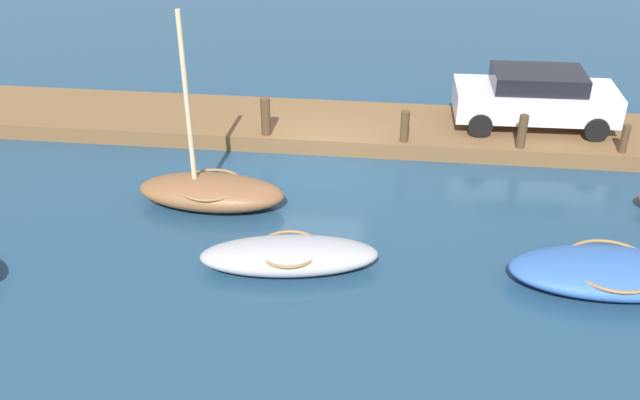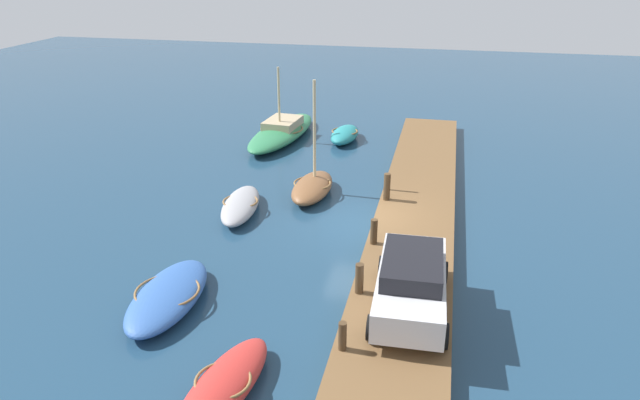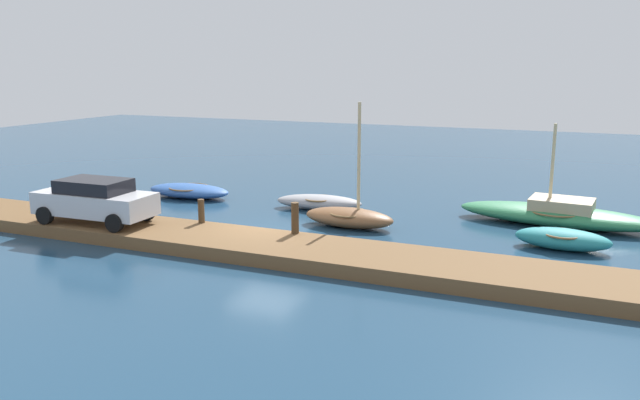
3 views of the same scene
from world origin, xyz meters
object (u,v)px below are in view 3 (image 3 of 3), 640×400
mooring_post_mid_east (201,211)px  parked_car (95,200)px  mooring_post_east (295,218)px  mooring_post_west (80,199)px  sailboat_green (557,214)px  dinghy_teal (563,239)px  motorboat_blue (189,191)px  rowboat_brown (349,216)px  mooring_post_mid_west (133,203)px  rowboat_red (91,197)px  rowboat_grey (319,202)px

mooring_post_mid_east → parked_car: parked_car is taller
mooring_post_east → mooring_post_west: bearing=180.0°
sailboat_green → mooring_post_east: size_ratio=7.12×
sailboat_green → parked_car: bearing=-147.1°
sailboat_green → dinghy_teal: size_ratio=2.42×
motorboat_blue → dinghy_teal: dinghy_teal is taller
motorboat_blue → mooring_post_west: 5.49m
rowboat_brown → mooring_post_mid_east: 5.49m
dinghy_teal → mooring_post_east: bearing=-156.2°
mooring_post_west → mooring_post_mid_west: (2.59, 0.00, 0.07)m
rowboat_red → mooring_post_east: (11.05, -2.40, 0.66)m
dinghy_teal → mooring_post_mid_west: 15.42m
motorboat_blue → parked_car: 6.83m
rowboat_grey → rowboat_red: bearing=-170.7°
dinghy_teal → mooring_post_east: mooring_post_east is taller
rowboat_grey → parked_car: 9.03m
motorboat_blue → mooring_post_mid_west: mooring_post_mid_west is taller
sailboat_green → motorboat_blue: bearing=-170.3°
rowboat_brown → motorboat_blue: 8.95m
mooring_post_west → parked_car: size_ratio=0.17×
sailboat_green → mooring_post_west: 18.49m
motorboat_blue → mooring_post_east: size_ratio=3.85×
dinghy_teal → mooring_post_east: (-8.33, -3.14, 0.62)m
mooring_post_mid_west → mooring_post_mid_east: size_ratio=1.05×
mooring_post_east → parked_car: size_ratio=0.24×
mooring_post_mid_east → motorboat_blue: bearing=128.5°
rowboat_brown → mooring_post_east: rowboat_brown is taller
dinghy_teal → mooring_post_west: (-17.68, -3.14, 0.46)m
sailboat_green → mooring_post_mid_west: 16.09m
rowboat_grey → mooring_post_east: size_ratio=3.61×
mooring_post_mid_east → mooring_post_east: bearing=0.0°
motorboat_blue → rowboat_red: bearing=-139.7°
parked_car → mooring_post_west: bearing=143.9°
dinghy_teal → mooring_post_west: size_ratio=4.12×
rowboat_grey → mooring_post_east: 5.65m
dinghy_teal → parked_car: size_ratio=0.71×
rowboat_grey → mooring_post_mid_west: 7.61m
rowboat_brown → motorboat_blue: rowboat_brown is taller
sailboat_green → rowboat_red: sailboat_green is taller
rowboat_brown → mooring_post_east: bearing=-102.3°
rowboat_grey → mooring_post_west: mooring_post_west is taller
rowboat_brown → mooring_post_mid_east: size_ratio=5.46×
rowboat_red → mooring_post_west: mooring_post_west is taller
sailboat_green → rowboat_grey: (-9.42, -1.04, -0.13)m
sailboat_green → rowboat_red: bearing=-162.5°
motorboat_blue → parked_car: parked_car is taller
motorboat_blue → mooring_post_west: mooring_post_west is taller
sailboat_green → parked_car: 17.17m
dinghy_teal → mooring_post_east: 8.93m
mooring_post_east → rowboat_grey: bearing=105.0°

